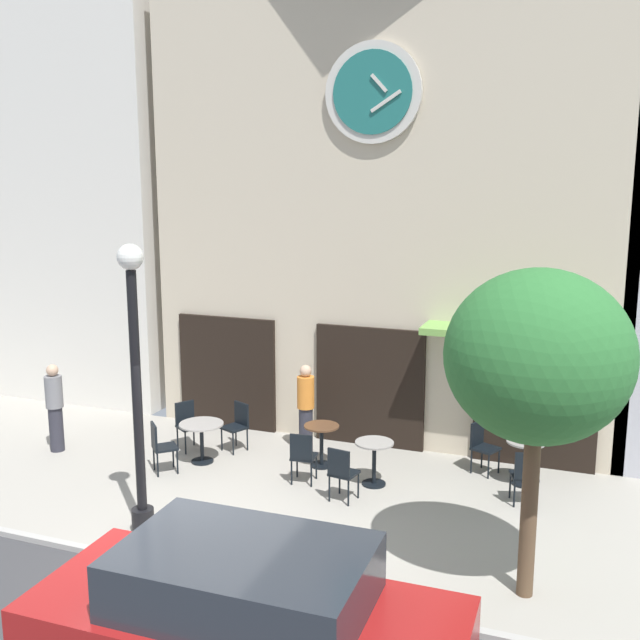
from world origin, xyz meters
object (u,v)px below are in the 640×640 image
(cafe_table_center, at_px, (322,439))
(cafe_chair_near_lamp, at_px, (342,470))
(pedestrian_orange, at_px, (306,407))
(parked_car_red, at_px, (245,623))
(cafe_table_leftmost, at_px, (525,455))
(pedestrian_grey, at_px, (55,407))
(street_tree, at_px, (538,358))
(cafe_chair_mid_row, at_px, (238,423))
(cafe_chair_near_tree, at_px, (482,443))
(cafe_chair_curbside, at_px, (187,422))
(cafe_chair_by_entrance, at_px, (160,444))
(cafe_chair_outer, at_px, (303,454))
(cafe_chair_corner, at_px, (525,473))
(cafe_table_rightmost, at_px, (202,433))
(cafe_table_near_door, at_px, (374,456))
(street_lamp, at_px, (137,391))

(cafe_table_center, distance_m, cafe_chair_near_lamp, 1.51)
(pedestrian_orange, height_order, parked_car_red, pedestrian_orange)
(cafe_table_leftmost, xyz_separation_m, pedestrian_grey, (-8.38, -1.49, 0.35))
(street_tree, height_order, cafe_chair_mid_row, street_tree)
(cafe_chair_near_tree, height_order, parked_car_red, parked_car_red)
(cafe_chair_mid_row, distance_m, cafe_chair_near_tree, 4.49)
(cafe_table_leftmost, height_order, cafe_chair_mid_row, cafe_chair_mid_row)
(cafe_chair_near_tree, xyz_separation_m, cafe_chair_near_lamp, (-1.88, -2.00, 0.00))
(cafe_chair_curbside, bearing_deg, pedestrian_orange, 16.80)
(cafe_chair_near_lamp, height_order, pedestrian_orange, pedestrian_orange)
(street_tree, bearing_deg, pedestrian_grey, 167.50)
(cafe_chair_near_lamp, bearing_deg, pedestrian_orange, 126.01)
(cafe_chair_by_entrance, height_order, cafe_chair_outer, same)
(cafe_chair_corner, height_order, cafe_chair_outer, same)
(cafe_table_center, distance_m, cafe_chair_corner, 3.55)
(street_tree, distance_m, cafe_table_rightmost, 6.79)
(cafe_chair_near_lamp, distance_m, parked_car_red, 4.53)
(cafe_table_rightmost, distance_m, cafe_chair_by_entrance, 0.81)
(cafe_table_near_door, distance_m, parked_car_red, 5.32)
(pedestrian_grey, bearing_deg, street_tree, -12.50)
(street_lamp, height_order, street_tree, street_lamp)
(street_lamp, xyz_separation_m, cafe_chair_near_tree, (4.24, 3.97, -1.59))
(street_tree, relative_size, cafe_chair_curbside, 4.49)
(cafe_table_leftmost, xyz_separation_m, cafe_chair_near_lamp, (-2.64, -1.72, 0.02))
(cafe_chair_near_lamp, bearing_deg, cafe_chair_outer, 152.69)
(cafe_table_center, distance_m, cafe_chair_mid_row, 1.78)
(cafe_chair_near_tree, bearing_deg, cafe_chair_near_lamp, -133.30)
(cafe_chair_mid_row, xyz_separation_m, pedestrian_grey, (-3.16, -1.25, 0.33))
(cafe_chair_curbside, height_order, pedestrian_grey, pedestrian_grey)
(street_tree, distance_m, pedestrian_grey, 9.17)
(cafe_table_rightmost, distance_m, cafe_chair_outer, 2.08)
(cafe_chair_curbside, bearing_deg, cafe_chair_near_tree, 8.50)
(pedestrian_grey, bearing_deg, cafe_chair_outer, 2.32)
(cafe_chair_near_lamp, bearing_deg, parked_car_red, -83.04)
(cafe_table_near_door, xyz_separation_m, cafe_table_leftmost, (2.35, 0.90, 0.00))
(cafe_table_near_door, relative_size, cafe_chair_curbside, 0.84)
(cafe_chair_outer, xyz_separation_m, pedestrian_grey, (-4.90, -0.20, 0.33))
(cafe_table_leftmost, distance_m, cafe_chair_by_entrance, 6.20)
(street_lamp, relative_size, cafe_chair_outer, 4.64)
(street_lamp, distance_m, cafe_table_leftmost, 6.42)
(cafe_chair_outer, height_order, pedestrian_orange, pedestrian_orange)
(street_lamp, xyz_separation_m, cafe_chair_near_lamp, (2.36, 1.97, -1.59))
(cafe_chair_mid_row, bearing_deg, pedestrian_orange, 16.27)
(cafe_chair_by_entrance, xyz_separation_m, cafe_chair_curbside, (-0.17, 1.20, 0.00))
(cafe_table_leftmost, relative_size, cafe_chair_curbside, 0.85)
(cafe_chair_near_lamp, height_order, pedestrian_grey, pedestrian_grey)
(cafe_table_center, distance_m, cafe_chair_curbside, 2.68)
(street_tree, distance_m, cafe_table_near_door, 4.44)
(cafe_table_leftmost, bearing_deg, cafe_chair_near_tree, 159.62)
(street_tree, xyz_separation_m, pedestrian_orange, (-4.31, 3.54, -2.13))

